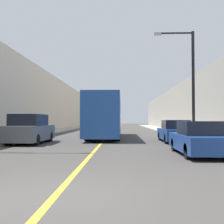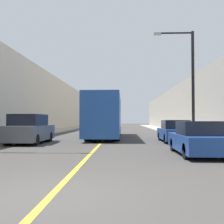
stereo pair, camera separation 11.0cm
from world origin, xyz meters
The scene contains 11 objects.
ground_plane centered at (0.00, 0.00, 0.00)m, with size 200.00×200.00×0.00m, color #3F3D3A.
sidewalk_left centered at (-7.21, 30.00, 0.06)m, with size 2.58×72.00×0.12m, color #9E998E.
sidewalk_right centered at (7.21, 30.00, 0.06)m, with size 2.58×72.00×0.12m, color #9E998E.
building_row_left centered at (-10.51, 30.00, 3.95)m, with size 4.00×72.00×7.89m, color beige.
building_row_right centered at (10.51, 30.00, 3.04)m, with size 4.00×72.00×6.09m, color gray.
road_center_line centered at (0.00, 30.00, 0.00)m, with size 0.16×72.00×0.01m, color gold.
bus centered at (-0.07, 16.89, 1.81)m, with size 2.53×11.37×3.40m.
parked_suv_left centered at (-4.54, 11.27, 0.86)m, with size 1.99×4.63×1.85m.
car_right_near centered at (4.63, 6.14, 0.66)m, with size 1.80×4.20×1.45m.
car_right_mid centered at (4.92, 12.67, 0.67)m, with size 1.80×4.34×1.49m.
street_lamp_right centered at (5.97, 12.85, 4.42)m, with size 2.77×0.24×7.48m.
Camera 2 is at (1.43, -5.22, 1.50)m, focal length 42.00 mm.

